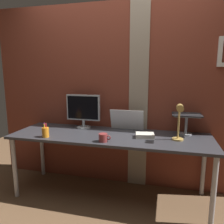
{
  "coord_description": "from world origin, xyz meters",
  "views": [
    {
      "loc": [
        0.58,
        -2.39,
        1.48
      ],
      "look_at": [
        -0.03,
        0.04,
        1.01
      ],
      "focal_mm": 34.91,
      "sensor_mm": 36.0,
      "label": 1
    }
  ],
  "objects_px": {
    "monitor": "(83,109)",
    "pen_cup": "(45,132)",
    "laptop": "(186,108)",
    "coffee_mug": "(103,138)",
    "whiteboard_panel": "(127,120)",
    "desk_lamp": "(179,118)"
  },
  "relations": [
    {
      "from": "monitor",
      "to": "pen_cup",
      "type": "bearing_deg",
      "value": -118.19
    },
    {
      "from": "laptop",
      "to": "coffee_mug",
      "type": "bearing_deg",
      "value": -146.25
    },
    {
      "from": "monitor",
      "to": "whiteboard_panel",
      "type": "distance_m",
      "value": 0.57
    },
    {
      "from": "laptop",
      "to": "whiteboard_panel",
      "type": "bearing_deg",
      "value": -176.64
    },
    {
      "from": "whiteboard_panel",
      "to": "pen_cup",
      "type": "bearing_deg",
      "value": -147.24
    },
    {
      "from": "coffee_mug",
      "to": "pen_cup",
      "type": "bearing_deg",
      "value": -179.99
    },
    {
      "from": "monitor",
      "to": "pen_cup",
      "type": "height_order",
      "value": "monitor"
    },
    {
      "from": "whiteboard_panel",
      "to": "monitor",
      "type": "bearing_deg",
      "value": -175.7
    },
    {
      "from": "pen_cup",
      "to": "coffee_mug",
      "type": "height_order",
      "value": "pen_cup"
    },
    {
      "from": "whiteboard_panel",
      "to": "pen_cup",
      "type": "distance_m",
      "value": 0.98
    },
    {
      "from": "laptop",
      "to": "coffee_mug",
      "type": "relative_size",
      "value": 2.64
    },
    {
      "from": "whiteboard_panel",
      "to": "desk_lamp",
      "type": "height_order",
      "value": "desk_lamp"
    },
    {
      "from": "desk_lamp",
      "to": "coffee_mug",
      "type": "distance_m",
      "value": 0.81
    },
    {
      "from": "pen_cup",
      "to": "whiteboard_panel",
      "type": "bearing_deg",
      "value": 32.76
    },
    {
      "from": "desk_lamp",
      "to": "pen_cup",
      "type": "height_order",
      "value": "desk_lamp"
    },
    {
      "from": "monitor",
      "to": "laptop",
      "type": "distance_m",
      "value": 1.26
    },
    {
      "from": "laptop",
      "to": "desk_lamp",
      "type": "bearing_deg",
      "value": -104.86
    },
    {
      "from": "coffee_mug",
      "to": "whiteboard_panel",
      "type": "bearing_deg",
      "value": 73.94
    },
    {
      "from": "pen_cup",
      "to": "laptop",
      "type": "bearing_deg",
      "value": 20.52
    },
    {
      "from": "desk_lamp",
      "to": "whiteboard_panel",
      "type": "bearing_deg",
      "value": 151.47
    },
    {
      "from": "whiteboard_panel",
      "to": "desk_lamp",
      "type": "xyz_separation_m",
      "value": [
        0.6,
        -0.33,
        0.12
      ]
    },
    {
      "from": "monitor",
      "to": "coffee_mug",
      "type": "distance_m",
      "value": 0.67
    }
  ]
}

